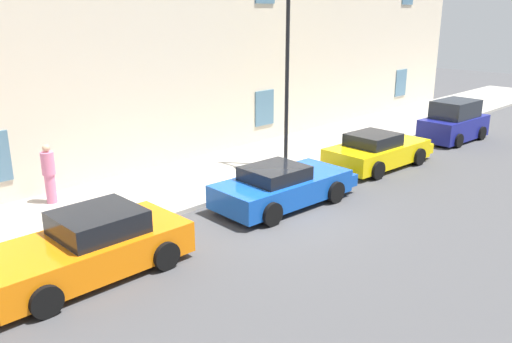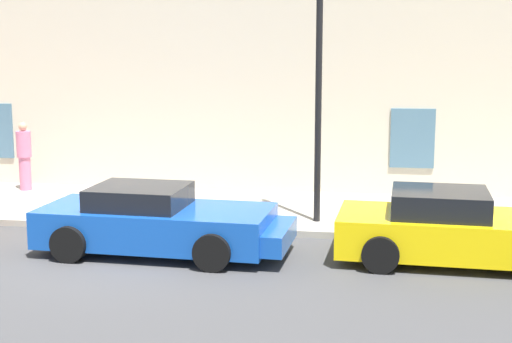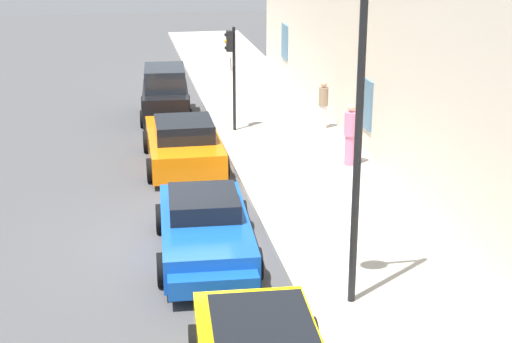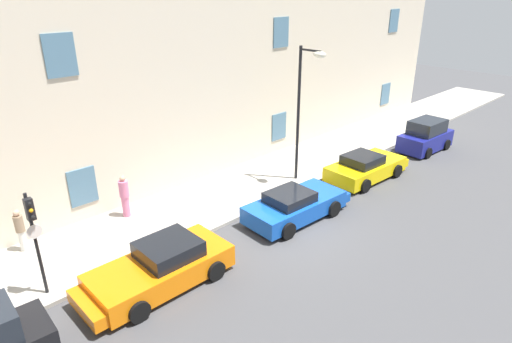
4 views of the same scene
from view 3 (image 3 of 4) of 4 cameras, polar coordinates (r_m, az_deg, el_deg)
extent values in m
plane|color=#444447|center=(17.76, -5.38, -5.28)|extent=(80.00, 80.00, 0.00)
cube|color=#A8A399|center=(18.46, 7.16, -4.14)|extent=(60.00, 4.16, 0.14)
cube|color=slate|center=(34.40, 2.11, 9.44)|extent=(1.10, 0.06, 1.50)
cube|color=slate|center=(23.70, 8.01, 4.93)|extent=(1.10, 0.06, 1.50)
cube|color=orange|center=(22.96, -5.31, 1.82)|extent=(4.53, 2.07, 0.74)
cube|color=black|center=(22.46, -5.28, 3.11)|extent=(1.82, 1.63, 0.51)
cube|color=orange|center=(24.88, -5.68, 2.94)|extent=(1.37, 1.87, 0.41)
cylinder|color=black|center=(24.31, -7.94, 2.19)|extent=(0.67, 0.25, 0.67)
cylinder|color=black|center=(24.44, -3.21, 2.44)|extent=(0.67, 0.25, 0.67)
cylinder|color=black|center=(21.64, -7.65, 0.09)|extent=(0.67, 0.25, 0.67)
cylinder|color=black|center=(21.79, -2.34, 0.39)|extent=(0.67, 0.25, 0.67)
cube|color=#144CB2|center=(17.02, -3.74, -4.40)|extent=(4.44, 2.10, 0.69)
cube|color=black|center=(17.11, -3.85, -2.29)|extent=(1.81, 1.59, 0.40)
cube|color=#144CB2|center=(15.32, -3.25, -7.51)|extent=(1.39, 1.79, 0.38)
cylinder|color=black|center=(15.96, -0.02, -6.77)|extent=(0.69, 0.28, 0.67)
cylinder|color=black|center=(15.85, -6.80, -7.09)|extent=(0.69, 0.28, 0.67)
cylinder|color=black|center=(18.40, -1.09, -3.16)|extent=(0.69, 0.28, 0.67)
cylinder|color=black|center=(18.31, -6.94, -3.42)|extent=(0.69, 0.28, 0.67)
cube|color=black|center=(12.16, 0.39, -11.53)|extent=(1.78, 1.62, 0.45)
cylinder|color=black|center=(13.54, 3.90, -11.90)|extent=(0.66, 0.27, 0.65)
cube|color=black|center=(28.03, -6.61, 5.04)|extent=(3.62, 1.80, 1.00)
cube|color=#1E232B|center=(27.83, -6.67, 6.80)|extent=(2.20, 1.52, 0.76)
cylinder|color=black|center=(27.09, -4.89, 3.95)|extent=(0.60, 0.24, 0.59)
cylinder|color=black|center=(27.09, -8.23, 3.82)|extent=(0.60, 0.24, 0.59)
cylinder|color=black|center=(29.14, -5.05, 5.02)|extent=(0.60, 0.24, 0.59)
cylinder|color=black|center=(29.14, -8.16, 4.90)|extent=(0.60, 0.24, 0.59)
cylinder|color=black|center=(25.63, -1.60, 6.72)|extent=(0.10, 0.10, 3.41)
cube|color=black|center=(25.38, -1.94, 9.48)|extent=(0.22, 0.20, 0.66)
sphere|color=black|center=(25.33, -2.20, 9.94)|extent=(0.12, 0.12, 0.12)
sphere|color=orange|center=(25.36, -2.19, 9.47)|extent=(0.12, 0.12, 0.12)
sphere|color=black|center=(25.40, -2.19, 9.00)|extent=(0.12, 0.12, 0.12)
cylinder|color=white|center=(25.52, -1.84, 7.82)|extent=(0.44, 0.02, 0.44)
cylinder|color=black|center=(13.91, 7.46, 2.25)|extent=(0.14, 0.14, 6.32)
cylinder|color=silver|center=(26.23, 4.91, 4.00)|extent=(0.29, 0.29, 0.79)
cylinder|color=#8C7259|center=(26.06, 4.95, 5.48)|extent=(0.36, 0.36, 0.61)
sphere|color=tan|center=(25.97, 4.98, 6.39)|extent=(0.22, 0.22, 0.22)
cylinder|color=pink|center=(22.55, 6.86, 1.57)|extent=(0.41, 0.41, 0.88)
cylinder|color=pink|center=(22.33, 6.94, 3.48)|extent=(0.51, 0.51, 0.68)
sphere|color=tan|center=(22.22, 6.99, 4.63)|extent=(0.22, 0.22, 0.22)
camera|label=1|loc=(28.14, -28.58, 13.62)|focal=37.27mm
camera|label=2|loc=(16.54, -52.84, -0.59)|focal=51.10mm
camera|label=4|loc=(29.13, -29.37, 19.93)|focal=30.71mm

